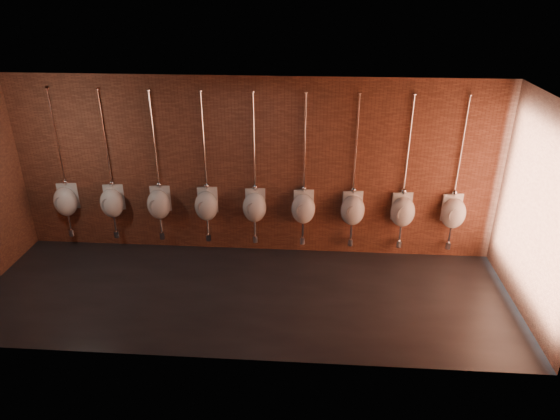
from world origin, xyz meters
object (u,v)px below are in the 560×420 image
at_px(urinal_0, 66,201).
at_px(urinal_2, 159,204).
at_px(urinal_5, 303,208).
at_px(urinal_4, 255,206).
at_px(urinal_3, 206,205).
at_px(urinal_7, 403,211).
at_px(urinal_8, 453,212).
at_px(urinal_1, 112,202).
at_px(urinal_6, 353,209).

relative_size(urinal_0, urinal_2, 1.00).
bearing_deg(urinal_5, urinal_4, 180.00).
distance_m(urinal_3, urinal_5, 1.73).
bearing_deg(urinal_7, urinal_5, 180.00).
xyz_separation_m(urinal_7, urinal_8, (0.87, 0.00, 0.00)).
relative_size(urinal_4, urinal_8, 1.00).
bearing_deg(urinal_8, urinal_0, 180.00).
relative_size(urinal_1, urinal_7, 1.00).
xyz_separation_m(urinal_0, urinal_3, (2.60, 0.00, 0.00)).
relative_size(urinal_3, urinal_5, 1.00).
xyz_separation_m(urinal_0, urinal_6, (5.20, 0.00, 0.00)).
height_order(urinal_0, urinal_6, same).
relative_size(urinal_3, urinal_8, 1.00).
bearing_deg(urinal_6, urinal_1, 180.00).
height_order(urinal_3, urinal_7, same).
height_order(urinal_0, urinal_2, same).
xyz_separation_m(urinal_4, urinal_6, (1.73, 0.00, 0.00)).
distance_m(urinal_2, urinal_6, 3.46).
relative_size(urinal_6, urinal_7, 1.00).
bearing_deg(urinal_3, urinal_7, 0.00).
xyz_separation_m(urinal_0, urinal_4, (3.46, 0.00, 0.00)).
height_order(urinal_3, urinal_6, same).
xyz_separation_m(urinal_2, urinal_6, (3.46, 0.00, 0.00)).
height_order(urinal_0, urinal_4, same).
distance_m(urinal_1, urinal_5, 3.46).
distance_m(urinal_1, urinal_2, 0.87).
xyz_separation_m(urinal_5, urinal_6, (0.87, 0.00, 0.00)).
bearing_deg(urinal_5, urinal_7, 0.00).
height_order(urinal_3, urinal_8, same).
bearing_deg(urinal_2, urinal_1, 180.00).
distance_m(urinal_0, urinal_7, 6.06).
bearing_deg(urinal_7, urinal_2, 180.00).
height_order(urinal_4, urinal_7, same).
xyz_separation_m(urinal_3, urinal_5, (1.73, 0.00, 0.00)).
bearing_deg(urinal_4, urinal_7, 0.00).
height_order(urinal_1, urinal_3, same).
distance_m(urinal_2, urinal_4, 1.73).
distance_m(urinal_3, urinal_7, 3.46).
relative_size(urinal_3, urinal_6, 1.00).
relative_size(urinal_5, urinal_8, 1.00).
relative_size(urinal_3, urinal_7, 1.00).
relative_size(urinal_5, urinal_7, 1.00).
height_order(urinal_4, urinal_6, same).
bearing_deg(urinal_3, urinal_8, 0.00).
height_order(urinal_5, urinal_6, same).
distance_m(urinal_2, urinal_5, 2.60).
height_order(urinal_1, urinal_7, same).
bearing_deg(urinal_6, urinal_2, 180.00).
distance_m(urinal_2, urinal_8, 5.20).
bearing_deg(urinal_5, urinal_6, 0.00).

